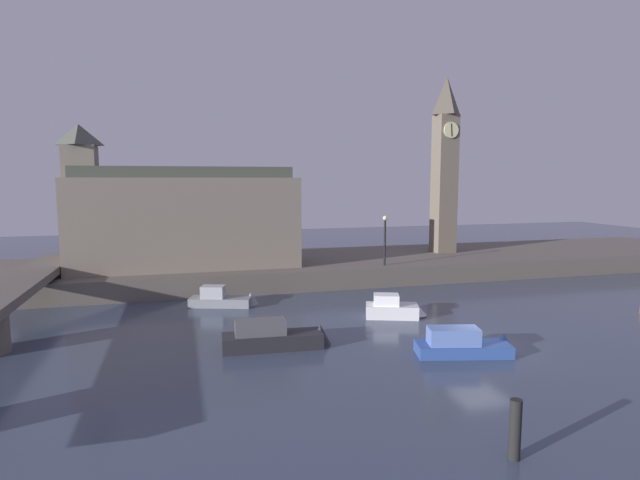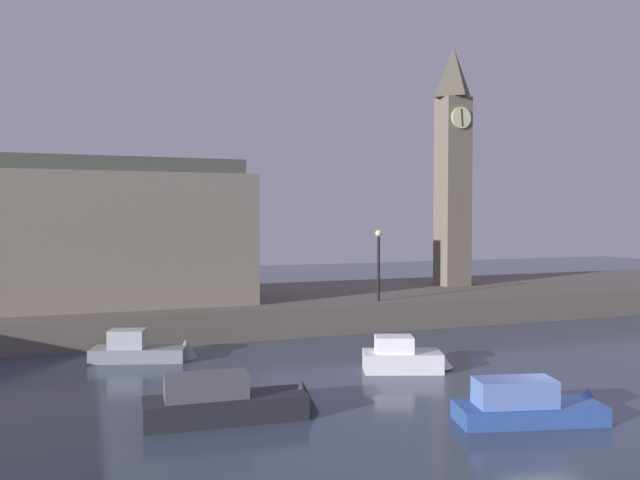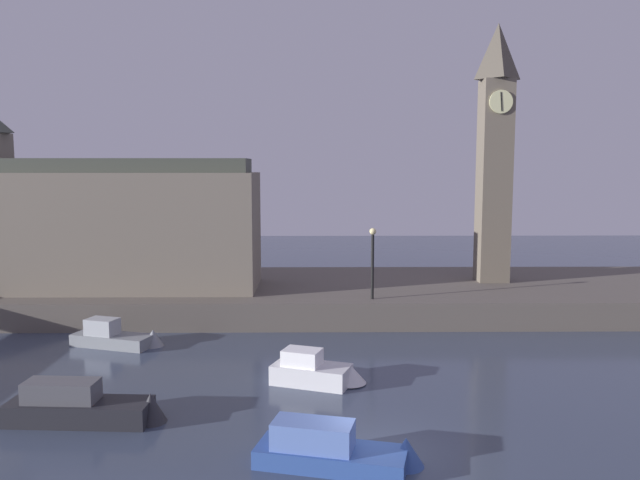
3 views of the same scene
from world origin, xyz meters
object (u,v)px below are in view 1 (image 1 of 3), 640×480
mooring_post_left (515,430)px  boat_barge_dark (281,337)px  boat_cruiser_grey (227,299)px  boat_ferry_white (397,308)px  clock_tower (445,163)px  parliament_hall (179,218)px  boat_tour_blue (472,345)px  streetlamp (385,234)px

mooring_post_left → boat_barge_dark: 12.45m
boat_cruiser_grey → boat_barge_dark: boat_barge_dark is taller
boat_ferry_white → clock_tower: bearing=53.1°
parliament_hall → boat_cruiser_grey: 8.86m
boat_tour_blue → parliament_hall: bearing=123.9°
parliament_hall → boat_barge_dark: 17.27m
boat_cruiser_grey → boat_barge_dark: 9.24m
streetlamp → boat_ferry_white: 10.06m
boat_tour_blue → boat_barge_dark: bearing=158.8°
boat_ferry_white → boat_barge_dark: size_ratio=0.73×
boat_cruiser_grey → boat_barge_dark: size_ratio=0.87×
streetlamp → boat_cruiser_grey: bearing=-163.6°
mooring_post_left → boat_cruiser_grey: (-6.37, 20.63, -0.48)m
streetlamp → boat_ferry_white: streetlamp is taller
boat_ferry_white → boat_cruiser_grey: size_ratio=0.85×
mooring_post_left → parliament_hall: bearing=108.4°
clock_tower → boat_tour_blue: 25.24m
parliament_hall → boat_ferry_white: parliament_hall is taller
parliament_hall → boat_barge_dark: size_ratio=3.01×
parliament_hall → boat_tour_blue: 23.63m
mooring_post_left → boat_ferry_white: size_ratio=0.45×
boat_cruiser_grey → mooring_post_left: bearing=-72.8°
streetlamp → mooring_post_left: (-5.95, -24.25, -2.98)m
clock_tower → boat_tour_blue: clock_tower is taller
mooring_post_left → boat_ferry_white: (3.01, 15.24, -0.39)m
streetlamp → boat_ferry_white: (-2.94, -9.01, -3.37)m
clock_tower → boat_cruiser_grey: 23.90m
clock_tower → parliament_hall: bearing=-174.8°
mooring_post_left → boat_cruiser_grey: 21.60m
boat_barge_dark → mooring_post_left: bearing=-68.3°
mooring_post_left → boat_tour_blue: mooring_post_left is taller
streetlamp → boat_barge_dark: 16.85m
boat_tour_blue → boat_barge_dark: boat_barge_dark is taller
boat_ferry_white → boat_cruiser_grey: 10.82m
boat_ferry_white → mooring_post_left: bearing=-101.2°
clock_tower → mooring_post_left: 33.80m
streetlamp → mooring_post_left: streetlamp is taller
parliament_hall → clock_tower: bearing=5.2°
mooring_post_left → clock_tower: bearing=65.0°
streetlamp → mooring_post_left: 25.15m
boat_ferry_white → boat_barge_dark: bearing=-154.2°
parliament_hall → boat_tour_blue: parliament_hall is taller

